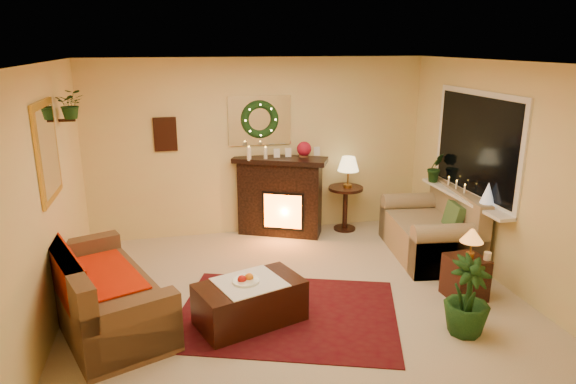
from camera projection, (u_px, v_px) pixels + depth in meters
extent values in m
plane|color=beige|center=(295.00, 297.00, 5.86)|extent=(5.00, 5.00, 0.00)
plane|color=white|center=(296.00, 63.00, 5.13)|extent=(5.00, 5.00, 0.00)
plane|color=#EFD88C|center=(260.00, 147.00, 7.60)|extent=(5.00, 5.00, 0.00)
plane|color=#EFD88C|center=(375.00, 278.00, 3.38)|extent=(5.00, 5.00, 0.00)
plane|color=#EFD88C|center=(44.00, 203.00, 4.96)|extent=(4.50, 4.50, 0.00)
plane|color=#EFD88C|center=(502.00, 175.00, 6.02)|extent=(4.50, 4.50, 0.00)
cube|color=#62140E|center=(287.00, 313.00, 5.49)|extent=(2.74, 2.39, 0.01)
cube|color=#463020|center=(103.00, 283.00, 5.25)|extent=(1.56, 2.18, 0.86)
cube|color=red|center=(98.00, 275.00, 5.36)|extent=(0.73, 1.18, 0.02)
cube|color=#371D17|center=(280.00, 199.00, 7.67)|extent=(1.26, 0.85, 1.11)
sphere|color=#A51229|center=(304.00, 149.00, 7.49)|extent=(0.21, 0.21, 0.21)
cylinder|color=beige|center=(249.00, 154.00, 7.35)|extent=(0.07, 0.07, 0.20)
cylinder|color=beige|center=(266.00, 153.00, 7.38)|extent=(0.06, 0.06, 0.17)
cube|color=white|center=(260.00, 121.00, 7.47)|extent=(0.92, 0.02, 0.72)
torus|color=#194719|center=(260.00, 120.00, 7.42)|extent=(0.55, 0.11, 0.55)
cube|color=#381E11|center=(165.00, 134.00, 7.22)|extent=(0.32, 0.03, 0.48)
cube|color=gold|center=(47.00, 151.00, 5.12)|extent=(0.03, 0.84, 1.00)
imported|color=#194719|center=(73.00, 118.00, 5.79)|extent=(0.33, 0.28, 0.36)
cube|color=tan|center=(429.00, 225.00, 6.92)|extent=(1.11, 1.70, 0.93)
cube|color=white|center=(477.00, 145.00, 6.46)|extent=(0.03, 1.86, 1.36)
cube|color=black|center=(475.00, 145.00, 6.46)|extent=(0.02, 1.70, 1.22)
cube|color=white|center=(464.00, 197.00, 6.63)|extent=(0.22, 1.86, 0.04)
cone|color=silver|center=(488.00, 194.00, 6.17)|extent=(0.19, 0.19, 0.29)
imported|color=#16411B|center=(435.00, 168.00, 7.23)|extent=(0.29, 0.24, 0.54)
cylinder|color=#421C12|center=(345.00, 209.00, 7.89)|extent=(0.62, 0.62, 0.68)
cone|color=#EBCB81|center=(348.00, 175.00, 7.70)|extent=(0.32, 0.32, 0.49)
cube|color=black|center=(465.00, 275.00, 5.78)|extent=(0.42, 0.42, 0.49)
cone|color=#F3B640|center=(472.00, 236.00, 5.65)|extent=(0.26, 0.26, 0.38)
cube|color=black|center=(250.00, 304.00, 5.27)|extent=(1.20, 0.91, 0.45)
cylinder|color=silver|center=(246.00, 283.00, 5.20)|extent=(0.28, 0.28, 0.06)
imported|color=#0D3811|center=(468.00, 292.00, 5.01)|extent=(1.65, 1.65, 2.38)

